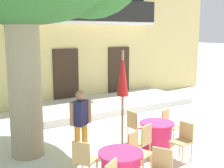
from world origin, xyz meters
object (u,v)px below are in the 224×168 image
(cafe_umbrella, at_px, (123,87))
(ground_planter_left, at_px, (22,112))
(cafe_table_near_tree, at_px, (157,137))
(cafe_chair_near_tree_3, at_px, (135,125))
(cafe_chair_near_tree_0, at_px, (143,140))
(cafe_chair_near_tree_1, at_px, (183,139))
(cafe_chair_near_tree_2, at_px, (169,124))
(cafe_chair_middle_0, at_px, (84,159))
(cafe_chair_middle_3, at_px, (137,150))
(pedestrian_near_entrance, at_px, (81,123))

(cafe_umbrella, xyz_separation_m, ground_planter_left, (-1.42, 3.87, -1.31))
(cafe_table_near_tree, xyz_separation_m, cafe_chair_near_tree_3, (-0.14, 0.74, 0.14))
(cafe_chair_near_tree_0, height_order, cafe_umbrella, cafe_umbrella)
(cafe_chair_near_tree_0, height_order, cafe_chair_near_tree_1, same)
(cafe_chair_near_tree_2, distance_m, cafe_chair_middle_0, 3.08)
(cafe_chair_near_tree_0, relative_size, cafe_chair_middle_3, 1.00)
(cafe_table_near_tree, height_order, cafe_chair_near_tree_3, cafe_chair_near_tree_3)
(cafe_umbrella, bearing_deg, ground_planter_left, 110.16)
(cafe_chair_middle_0, distance_m, pedestrian_near_entrance, 1.06)
(cafe_chair_middle_0, bearing_deg, cafe_chair_near_tree_3, 29.86)
(cafe_chair_middle_0, bearing_deg, cafe_chair_near_tree_0, 6.63)
(cafe_chair_near_tree_1, bearing_deg, cafe_chair_near_tree_3, 102.01)
(cafe_chair_near_tree_3, distance_m, cafe_chair_middle_0, 2.48)
(cafe_chair_near_tree_0, xyz_separation_m, pedestrian_near_entrance, (-1.21, 0.71, 0.44))
(cafe_chair_near_tree_0, distance_m, pedestrian_near_entrance, 1.47)
(cafe_table_near_tree, xyz_separation_m, cafe_chair_near_tree_0, (-0.69, -0.31, 0.14))
(ground_planter_left, bearing_deg, cafe_chair_near_tree_3, -60.38)
(cafe_table_near_tree, relative_size, cafe_umbrella, 0.34)
(cafe_table_near_tree, distance_m, ground_planter_left, 4.83)
(cafe_chair_near_tree_2, bearing_deg, cafe_chair_near_tree_0, -155.74)
(cafe_chair_near_tree_0, xyz_separation_m, cafe_chair_near_tree_3, (0.55, 1.05, 0.00))
(cafe_chair_middle_0, xyz_separation_m, ground_planter_left, (0.12, 4.80, -0.18))
(cafe_chair_middle_3, bearing_deg, cafe_chair_near_tree_1, -1.32)
(cafe_chair_near_tree_3, bearing_deg, cafe_umbrella, -153.37)
(cafe_chair_near_tree_2, height_order, cafe_chair_middle_3, same)
(cafe_chair_middle_0, bearing_deg, cafe_chair_near_tree_1, -5.56)
(cafe_chair_near_tree_0, bearing_deg, cafe_chair_near_tree_2, 24.26)
(cafe_chair_near_tree_3, bearing_deg, cafe_chair_middle_3, -124.75)
(cafe_chair_near_tree_0, height_order, pedestrian_near_entrance, pedestrian_near_entrance)
(cafe_chair_near_tree_0, xyz_separation_m, cafe_chair_middle_3, (-0.45, -0.40, 0.00))
(cafe_chair_middle_0, bearing_deg, cafe_chair_near_tree_2, 15.15)
(cafe_umbrella, bearing_deg, cafe_chair_near_tree_0, -85.62)
(cafe_chair_near_tree_1, relative_size, cafe_umbrella, 0.36)
(cafe_chair_near_tree_2, height_order, pedestrian_near_entrance, pedestrian_near_entrance)
(cafe_chair_near_tree_0, distance_m, cafe_umbrella, 1.36)
(cafe_chair_middle_3, height_order, cafe_umbrella, cafe_umbrella)
(cafe_table_near_tree, relative_size, cafe_chair_middle_3, 0.95)
(cafe_table_near_tree, distance_m, cafe_chair_middle_3, 1.35)
(pedestrian_near_entrance, bearing_deg, cafe_chair_near_tree_3, 11.01)
(cafe_chair_near_tree_2, relative_size, cafe_chair_middle_3, 1.00)
(cafe_chair_near_tree_2, distance_m, ground_planter_left, 4.92)
(cafe_chair_near_tree_0, bearing_deg, pedestrian_near_entrance, 149.84)
(cafe_chair_near_tree_1, distance_m, pedestrian_near_entrance, 2.41)
(cafe_chair_near_tree_0, relative_size, cafe_chair_middle_0, 1.00)
(cafe_table_near_tree, bearing_deg, cafe_umbrella, 149.63)
(cafe_umbrella, bearing_deg, cafe_chair_near_tree_2, -4.98)
(cafe_chair_near_tree_1, relative_size, cafe_chair_near_tree_2, 1.00)
(cafe_chair_near_tree_0, distance_m, cafe_chair_near_tree_2, 1.51)
(cafe_chair_near_tree_0, height_order, cafe_chair_near_tree_2, same)
(pedestrian_near_entrance, bearing_deg, cafe_umbrella, 1.93)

